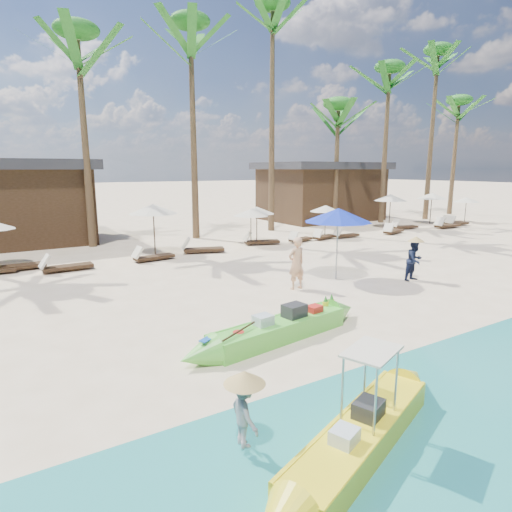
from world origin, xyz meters
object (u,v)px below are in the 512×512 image
yellow_canoe (361,435)px  tourist (296,263)px  green_canoe (280,329)px  blue_umbrella (338,215)px

yellow_canoe → tourist: tourist is taller
yellow_canoe → green_canoe: bearing=50.7°
tourist → blue_umbrella: blue_umbrella is taller
green_canoe → tourist: (2.81, 3.16, 0.61)m
yellow_canoe → tourist: size_ratio=3.04×
yellow_canoe → blue_umbrella: (6.07, 7.31, 2.04)m
yellow_canoe → tourist: 8.14m
yellow_canoe → blue_umbrella: 9.72m
yellow_canoe → blue_umbrella: bearing=29.4°
yellow_canoe → tourist: bearing=38.9°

